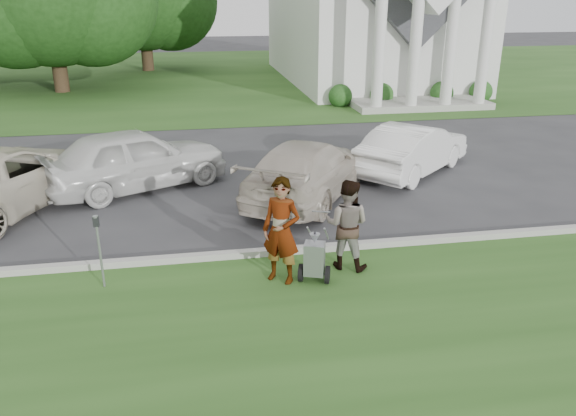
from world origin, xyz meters
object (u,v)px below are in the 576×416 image
object	(u,v)px
person_right	(347,225)
parking_meter_near	(99,243)
car_b	(135,159)
striping_cart	(314,260)
person_left	(281,232)
car_d	(413,149)
car_c	(307,169)
car_a	(6,177)

from	to	relation	value
person_right	parking_meter_near	xyz separation A→B (m)	(-4.49, -0.02, -0.01)
parking_meter_near	car_b	xyz separation A→B (m)	(0.19, 5.50, -0.04)
striping_cart	car_b	xyz separation A→B (m)	(-3.58, 5.95, 0.38)
striping_cart	person_left	xyz separation A→B (m)	(-0.58, 0.14, 0.54)
person_left	car_d	world-z (taller)	person_left
person_left	person_right	size ratio (longest dim) A/B	1.12
car_c	car_b	bearing A→B (deg)	13.45
car_c	car_d	world-z (taller)	car_c
car_a	car_b	distance (m)	3.12
car_b	car_d	size ratio (longest dim) A/B	1.11
person_right	car_b	bearing A→B (deg)	-23.37
striping_cart	car_b	world-z (taller)	car_b
person_right	car_c	distance (m)	4.04
person_left	car_b	distance (m)	6.54
striping_cart	parking_meter_near	bearing A→B (deg)	-166.94
car_a	car_d	xyz separation A→B (m)	(10.83, 0.89, -0.03)
striping_cart	car_a	distance (m)	8.34
person_right	car_b	size ratio (longest dim) A/B	0.36
parking_meter_near	car_d	distance (m)	9.76
parking_meter_near	car_b	bearing A→B (deg)	88.02
parking_meter_near	car_c	size ratio (longest dim) A/B	0.27
car_a	car_d	size ratio (longest dim) A/B	1.24
person_right	car_b	world-z (taller)	person_right
striping_cart	parking_meter_near	distance (m)	3.82
person_right	car_a	world-z (taller)	person_right
person_left	car_b	xyz separation A→B (m)	(-3.00, 5.81, -0.16)
striping_cart	person_left	size ratio (longest dim) A/B	0.61
car_a	car_b	bearing A→B (deg)	-139.58
striping_cart	parking_meter_near	size ratio (longest dim) A/B	0.87
person_left	car_a	bearing A→B (deg)	175.28
person_right	car_b	distance (m)	6.97
parking_meter_near	car_c	xyz separation A→B (m)	(4.56, 4.06, -0.14)
person_left	car_a	world-z (taller)	person_left
striping_cart	person_right	xyz separation A→B (m)	(0.72, 0.46, 0.43)
car_a	car_b	world-z (taller)	car_b
car_b	car_d	bearing A→B (deg)	-115.88
striping_cart	car_b	size ratio (longest dim) A/B	0.25
car_a	car_c	bearing A→B (deg)	-159.89
person_right	car_d	xyz separation A→B (m)	(3.53, 5.54, -0.15)
car_b	car_d	distance (m)	7.83
striping_cart	car_c	bearing A→B (deg)	99.81
person_left	car_b	world-z (taller)	person_left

